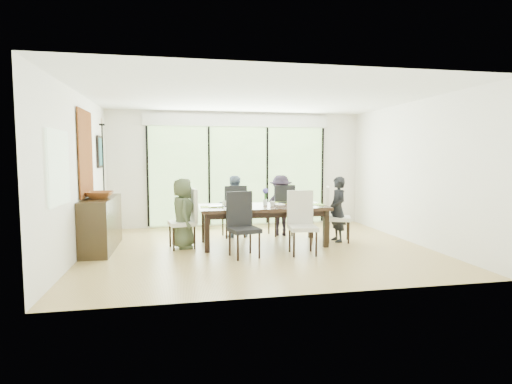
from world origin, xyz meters
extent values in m
cube|color=olive|center=(0.00, 0.00, -0.01)|extent=(6.00, 5.00, 0.01)
cube|color=white|center=(0.00, 0.00, 2.71)|extent=(6.00, 5.00, 0.01)
cube|color=white|center=(0.00, 2.51, 1.35)|extent=(6.00, 0.02, 2.70)
cube|color=white|center=(0.00, -2.51, 1.35)|extent=(6.00, 0.02, 2.70)
cube|color=silver|center=(-3.01, 0.00, 1.35)|extent=(0.02, 5.00, 2.70)
cube|color=silver|center=(3.01, 0.00, 1.35)|extent=(0.02, 5.00, 2.70)
cube|color=#598C3F|center=(0.00, 2.47, 1.20)|extent=(4.20, 0.02, 2.30)
cube|color=white|center=(0.00, 2.46, 2.50)|extent=(4.40, 0.06, 0.28)
cube|color=black|center=(-2.10, 2.46, 1.20)|extent=(0.05, 0.04, 2.30)
cube|color=black|center=(-0.70, 2.46, 1.20)|extent=(0.05, 0.04, 2.30)
cube|color=black|center=(0.70, 2.46, 1.20)|extent=(0.05, 0.04, 2.30)
cube|color=black|center=(2.10, 2.46, 1.20)|extent=(0.05, 0.04, 2.30)
cube|color=#8CAD7F|center=(-2.97, -1.20, 1.50)|extent=(0.02, 0.90, 1.00)
cube|color=#4E3021|center=(0.00, 3.40, -0.05)|extent=(6.00, 1.80, 0.10)
cube|color=brown|center=(0.00, 4.20, 0.55)|extent=(6.00, 0.08, 0.06)
sphere|color=#14380F|center=(-1.80, 5.20, 1.44)|extent=(3.20, 3.20, 3.20)
sphere|color=#14380F|center=(0.40, 5.80, 1.80)|extent=(4.00, 4.00, 4.00)
sphere|color=#14380F|center=(2.20, 5.00, 1.26)|extent=(2.80, 2.80, 2.80)
sphere|color=#14380F|center=(-0.60, 6.50, 1.62)|extent=(3.60, 3.60, 3.60)
cube|color=black|center=(0.15, 0.30, 0.71)|extent=(2.36, 1.08, 0.06)
cube|color=black|center=(0.15, 0.30, 0.62)|extent=(2.16, 0.88, 0.10)
cube|color=black|center=(-0.93, -0.13, 0.34)|extent=(0.09, 0.09, 0.68)
cube|color=black|center=(1.23, -0.13, 0.34)|extent=(0.09, 0.09, 0.68)
cube|color=black|center=(-0.93, 0.73, 0.34)|extent=(0.09, 0.09, 0.68)
cube|color=black|center=(1.23, 0.73, 0.34)|extent=(0.09, 0.09, 0.68)
imported|color=#455035|center=(-1.33, 0.30, 0.63)|extent=(0.41, 0.62, 1.27)
imported|color=black|center=(1.63, 0.30, 0.63)|extent=(0.40, 0.61, 1.27)
imported|color=#6E839F|center=(-0.30, 1.13, 0.63)|extent=(0.61, 0.40, 1.27)
imported|color=#251D2B|center=(0.70, 1.13, 0.63)|extent=(0.65, 0.47, 1.27)
cube|color=#94B23F|center=(-0.80, 0.30, 0.74)|extent=(0.43, 0.31, 0.01)
cube|color=#85B942|center=(1.10, 0.30, 0.74)|extent=(0.43, 0.31, 0.01)
cube|color=#72A93C|center=(-0.30, 0.70, 0.74)|extent=(0.43, 0.31, 0.01)
cube|color=#8DA43A|center=(0.70, 0.70, 0.74)|extent=(0.43, 0.31, 0.01)
cube|color=white|center=(-0.40, 0.00, 0.74)|extent=(0.43, 0.31, 0.01)
cube|color=black|center=(-0.20, 0.65, 0.75)|extent=(0.26, 0.18, 0.01)
cube|color=black|center=(0.65, 0.65, 0.75)|extent=(0.24, 0.17, 0.01)
cube|color=white|center=(0.85, 0.25, 0.74)|extent=(0.29, 0.22, 0.00)
cube|color=white|center=(-0.40, 0.00, 0.75)|extent=(0.26, 0.26, 0.02)
cube|color=#D65C19|center=(-0.40, 0.00, 0.77)|extent=(0.20, 0.20, 0.01)
cylinder|color=silver|center=(0.20, 0.35, 0.80)|extent=(0.08, 0.08, 0.12)
cylinder|color=#337226|center=(0.20, 0.35, 0.91)|extent=(0.04, 0.04, 0.16)
sphere|color=#4F44AC|center=(0.20, 0.35, 1.01)|extent=(0.11, 0.11, 0.11)
imported|color=silver|center=(-0.70, 0.20, 0.75)|extent=(0.36, 0.26, 0.03)
imported|color=white|center=(-0.55, 0.45, 0.78)|extent=(0.13, 0.13, 0.09)
imported|color=white|center=(0.30, 0.20, 0.78)|extent=(0.14, 0.14, 0.09)
imported|color=white|center=(0.95, 0.40, 0.78)|extent=(0.16, 0.16, 0.09)
imported|color=white|center=(0.40, 0.35, 0.75)|extent=(0.19, 0.24, 0.02)
cube|color=black|center=(-2.76, 0.45, 0.46)|extent=(0.46, 1.65, 0.93)
imported|color=brown|center=(-2.76, 0.35, 0.99)|extent=(0.49, 0.49, 0.12)
cylinder|color=black|center=(-2.76, 0.80, 0.95)|extent=(0.10, 0.10, 0.04)
cylinder|color=black|center=(-2.76, 0.80, 1.59)|extent=(0.02, 0.02, 1.29)
cylinder|color=black|center=(-2.76, 0.80, 2.23)|extent=(0.10, 0.10, 0.03)
cylinder|color=silver|center=(-2.76, 0.80, 2.29)|extent=(0.04, 0.04, 0.10)
cube|color=#9C4516|center=(-2.97, 0.40, 1.70)|extent=(0.02, 1.00, 1.50)
cube|color=black|center=(-2.97, 1.70, 1.75)|extent=(0.03, 0.55, 0.65)
cube|color=#18484E|center=(-2.95, 1.70, 1.75)|extent=(0.01, 0.45, 0.55)
camera|label=1|loc=(-1.38, -6.95, 1.64)|focal=28.00mm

